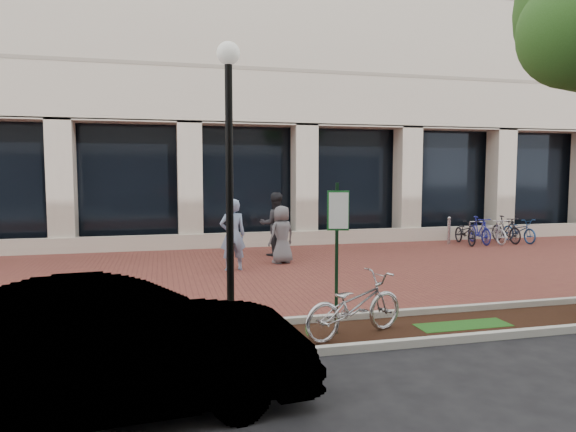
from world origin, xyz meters
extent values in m
plane|color=black|center=(0.00, 0.00, 0.00)|extent=(120.00, 120.00, 0.00)
cube|color=brown|center=(0.00, 0.00, 0.01)|extent=(40.00, 9.00, 0.01)
cube|color=black|center=(0.00, -5.25, 0.01)|extent=(40.00, 1.50, 0.01)
cube|color=#B5B5AB|center=(0.00, -4.50, 0.06)|extent=(40.00, 0.12, 0.12)
cube|color=#B5B5AB|center=(0.00, -6.00, 0.06)|extent=(40.00, 0.12, 0.12)
cube|color=black|center=(0.00, 5.60, 2.10)|extent=(40.00, 0.15, 4.20)
cube|color=beige|center=(0.00, 4.50, 0.25)|extent=(40.00, 0.25, 0.50)
cube|color=beige|center=(0.00, 4.90, 2.10)|extent=(0.80, 0.80, 4.20)
cube|color=#12321A|center=(-0.31, -5.16, 1.19)|extent=(0.05, 0.05, 2.39)
cube|color=#186024|center=(-0.31, -5.19, 1.96)|extent=(0.34, 0.02, 0.62)
cube|color=white|center=(-0.31, -5.21, 1.96)|extent=(0.30, 0.01, 0.56)
cylinder|color=black|center=(-1.90, -4.60, 0.15)|extent=(0.28, 0.28, 0.30)
cylinder|color=black|center=(-1.90, -4.60, 2.12)|extent=(0.12, 0.12, 4.23)
sphere|color=silver|center=(-1.90, -4.60, 4.37)|extent=(0.36, 0.36, 0.36)
sphere|color=#28561B|center=(3.73, -5.40, 4.84)|extent=(1.85, 1.85, 1.85)
imported|color=#B5B5BA|center=(-0.07, -5.35, 0.49)|extent=(1.99, 1.25, 0.99)
imported|color=#7D95BB|center=(-1.17, 0.45, 0.93)|extent=(0.72, 0.51, 1.87)
imported|color=#28292E|center=(0.41, 2.52, 0.97)|extent=(0.95, 0.75, 1.94)
imported|color=slate|center=(0.30, 1.16, 0.81)|extent=(0.93, 0.79, 1.62)
cylinder|color=#B0B0B4|center=(6.89, 3.42, 0.44)|extent=(0.11, 0.11, 0.89)
sphere|color=#B0B0B4|center=(6.89, 3.42, 0.94)|extent=(0.12, 0.12, 0.12)
imported|color=black|center=(7.47, 3.29, 0.44)|extent=(0.84, 1.74, 0.88)
imported|color=navy|center=(8.02, 3.29, 0.49)|extent=(0.63, 1.66, 0.97)
imported|color=silver|center=(8.57, 3.29, 0.44)|extent=(0.68, 1.70, 0.88)
imported|color=black|center=(9.12, 3.29, 0.49)|extent=(0.46, 1.62, 0.97)
imported|color=navy|center=(9.67, 3.29, 0.44)|extent=(0.66, 1.69, 0.88)
cylinder|color=#B0B0B4|center=(8.57, 3.29, 0.40)|extent=(0.04, 0.04, 0.80)
imported|color=silver|center=(-3.47, -7.14, 0.70)|extent=(4.36, 1.84, 1.40)
camera|label=1|loc=(-2.95, -12.66, 2.55)|focal=32.00mm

